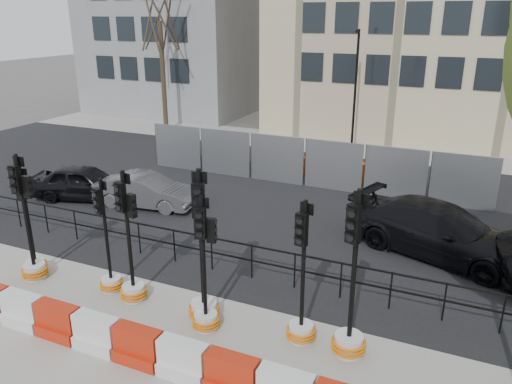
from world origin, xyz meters
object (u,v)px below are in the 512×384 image
at_px(traffic_signal_h, 350,323).
at_px(car_c, 440,231).
at_px(traffic_signal_a, 33,252).
at_px(car_a, 84,182).
at_px(traffic_signal_d, 132,271).

distance_m(traffic_signal_h, car_c, 5.67).
bearing_deg(car_c, traffic_signal_h, -174.42).
xyz_separation_m(traffic_signal_a, car_c, (9.92, 5.57, 0.13)).
bearing_deg(car_a, traffic_signal_d, -146.76).
bearing_deg(traffic_signal_d, traffic_signal_a, -169.72).
height_order(traffic_signal_a, car_a, traffic_signal_a).
bearing_deg(traffic_signal_d, car_c, 51.51).
height_order(traffic_signal_a, traffic_signal_d, traffic_signal_d).
bearing_deg(traffic_signal_h, traffic_signal_d, -158.88).
distance_m(traffic_signal_a, car_c, 11.38).
distance_m(traffic_signal_a, car_a, 5.78).
xyz_separation_m(traffic_signal_h, car_a, (-11.42, 5.01, -0.09)).
distance_m(traffic_signal_d, car_c, 8.69).
xyz_separation_m(traffic_signal_h, car_c, (1.29, 5.52, 0.01)).
height_order(traffic_signal_d, car_a, traffic_signal_d).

